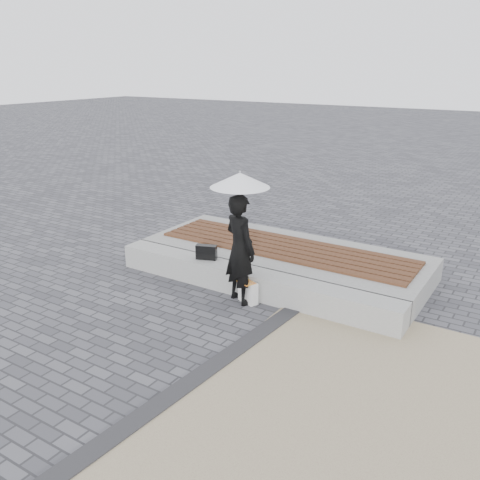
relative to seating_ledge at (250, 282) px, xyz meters
The scene contains 11 objects.
ground 1.61m from the seating_ledge, 90.00° to the right, with size 80.00×80.00×0.00m, color #525257.
terrazzo_zone 3.83m from the seating_ledge, 33.27° to the right, with size 5.00×5.00×0.02m, color tan.
edging_band 2.24m from the seating_ledge, 70.35° to the right, with size 0.25×5.20×0.04m, color #2C2B2E.
seating_ledge is the anchor object (origin of this frame).
timber_platform 1.20m from the seating_ledge, 90.00° to the left, with size 5.00×2.00×0.40m, color #979792.
timber_decking 1.22m from the seating_ledge, 90.00° to the left, with size 4.60×1.20×0.04m, color brown, non-canonical shape.
woman 0.73m from the seating_ledge, 86.96° to the right, with size 0.62×0.41×1.71m, color black.
parasol 1.75m from the seating_ledge, 86.96° to the right, with size 0.88×0.88×1.12m.
handbag 0.93m from the seating_ledge, behind, with size 0.35×0.12×0.25m, color black.
canvas_tote 0.33m from the seating_ledge, 62.71° to the right, with size 0.33×0.14×0.35m, color silver.
magazine 0.41m from the seating_ledge, 66.18° to the right, with size 0.26×0.19×0.01m, color red.
Camera 1 is at (3.94, -4.93, 3.51)m, focal length 38.74 mm.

